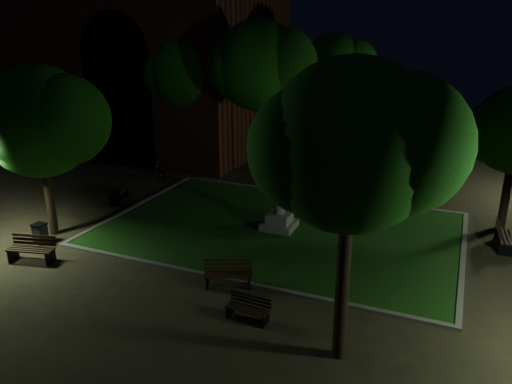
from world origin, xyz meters
TOP-DOWN VIEW (x-y plane):
  - ground at (0.00, 0.00)m, footprint 80.00×80.00m
  - lawn at (0.00, 2.00)m, footprint 15.00×10.00m
  - lawn_kerb at (0.00, 2.00)m, footprint 15.40×10.40m
  - monument at (0.00, 2.00)m, footprint 1.40×1.40m
  - building_main at (-15.86, 13.79)m, footprint 20.00×12.00m
  - tree_west at (-8.78, -2.24)m, footprint 5.64×4.61m
  - tree_north_wl at (-3.31, 7.75)m, footprint 5.85×4.78m
  - tree_se at (4.69, -5.69)m, footprint 5.23×4.27m
  - tree_nw at (-8.61, 9.75)m, footprint 6.31×5.15m
  - tree_far_north at (-0.61, 13.02)m, footprint 4.94×4.04m
  - lamppost_nw at (-11.73, 9.00)m, footprint 1.18×0.28m
  - bench_near_left at (0.11, -3.36)m, footprint 1.76×1.20m
  - bench_near_right at (1.60, -5.01)m, footprint 1.42×0.57m
  - bench_west_near at (-7.69, -4.55)m, footprint 1.89×1.02m
  - bench_left_side at (-8.85, 2.33)m, footprint 1.21×1.82m
  - bench_right_side at (9.04, 3.81)m, footprint 0.78×1.86m
  - bench_far_side at (4.64, 9.08)m, footprint 1.68×0.80m
  - trash_bin at (-8.65, -3.20)m, footprint 0.52×0.52m
  - bicycle at (-9.17, 6.44)m, footprint 1.79×1.67m

SIDE VIEW (x-z plane):
  - ground at x=0.00m, z-range 0.00..0.00m
  - lawn at x=0.00m, z-range 0.00..0.08m
  - lawn_kerb at x=0.00m, z-range 0.00..0.12m
  - bench_near_right at x=1.60m, z-range -0.02..0.74m
  - bench_far_side at x=4.64m, z-range -0.03..0.86m
  - bench_near_left at x=0.11m, z-range -0.03..0.89m
  - trash_bin at x=-8.65m, z-range 0.01..0.87m
  - bench_left_side at x=-8.85m, z-range -0.03..0.92m
  - bench_west_near at x=-7.69m, z-range -0.03..0.96m
  - bench_right_side at x=9.04m, z-range -0.03..0.97m
  - bicycle at x=-9.17m, z-range 0.00..0.96m
  - monument at x=0.00m, z-range -0.64..2.56m
  - lamppost_nw at x=-11.73m, z-range 0.91..5.54m
  - tree_west at x=-8.78m, z-range 1.31..8.55m
  - tree_nw at x=-8.61m, z-range 1.65..10.10m
  - tree_se at x=4.69m, z-range 1.88..9.93m
  - tree_far_north at x=-0.61m, z-range 2.08..10.30m
  - tree_north_wl at x=-3.31m, z-range 2.10..11.08m
  - building_main at x=-15.86m, z-range -0.12..14.88m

